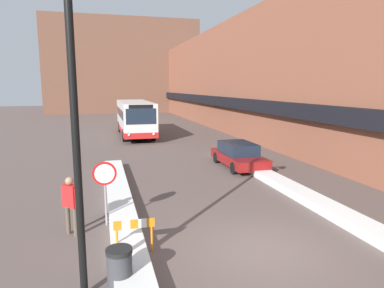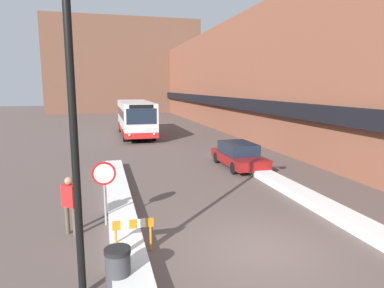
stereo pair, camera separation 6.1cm
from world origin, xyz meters
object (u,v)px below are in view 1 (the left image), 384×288
Objects in this scene: parked_car_front at (238,155)px; pedestrian at (71,200)px; stop_sign at (105,180)px; street_lamp at (87,94)px; construction_barricade at (134,229)px; city_bus at (135,117)px; trash_bin at (120,268)px.

pedestrian is (-8.35, -7.03, 0.40)m from parked_car_front.
stop_sign is 1.22m from pedestrian.
street_lamp is at bearing -33.69° from pedestrian.
construction_barricade is (0.71, -2.13, -0.86)m from stop_sign.
parked_car_front is at bearing -72.69° from city_bus.
stop_sign is at bearing 69.20° from pedestrian.
trash_bin is at bearing -25.39° from pedestrian.
construction_barricade is (-6.62, -8.67, -0.03)m from parked_car_front.
parked_car_front is 12.49m from trash_bin.
construction_barricade is (1.73, -1.64, -0.43)m from pedestrian.
construction_barricade is at bearing -95.72° from city_bus.
stop_sign is 1.16× the size of pedestrian.
city_bus reaches higher than pedestrian.
street_lamp reaches higher than construction_barricade.
trash_bin is (0.50, 0.05, -3.84)m from street_lamp.
parked_car_front is 13.33m from street_lamp.
parked_car_front is (4.35, -13.96, -1.02)m from city_bus.
construction_barricade is at bearing 0.13° from pedestrian.
city_bus is 10.68× the size of trash_bin.
construction_barricade is at bearing 73.14° from trash_bin.
construction_barricade is at bearing -127.37° from parked_car_front.
trash_bin is (0.22, -3.73, -1.05)m from stop_sign.
pedestrian is at bearing 102.71° from street_lamp.
city_bus is 14.66m from parked_car_front.
city_bus reaches higher than stop_sign.
street_lamp is 6.42× the size of construction_barricade.
street_lamp is 4.67m from pedestrian.
pedestrian is at bearing 136.52° from construction_barricade.
street_lamp is 3.88× the size of pedestrian.
parked_car_front is 10.92m from pedestrian.
pedestrian reaches higher than parked_car_front.
city_bus is 5.58× the size of pedestrian.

